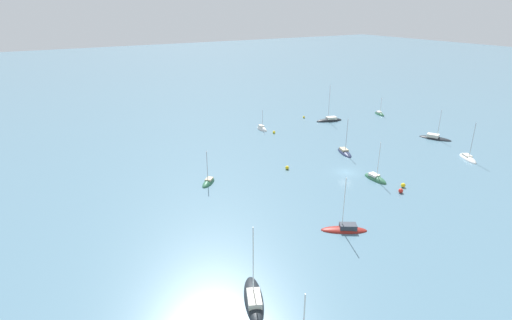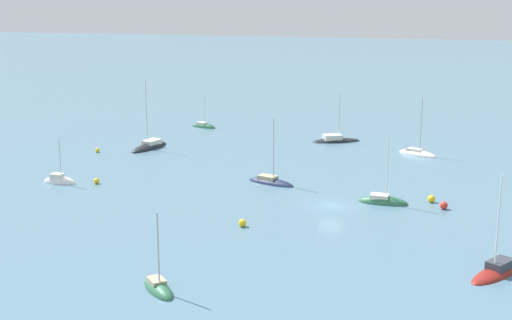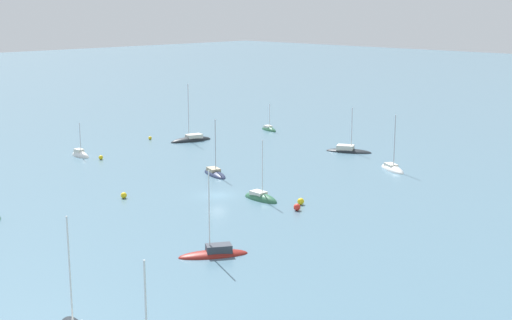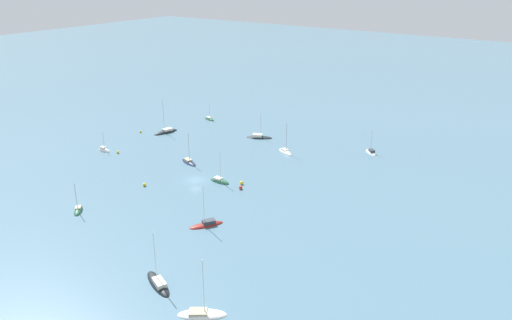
{
  "view_description": "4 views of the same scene",
  "coord_description": "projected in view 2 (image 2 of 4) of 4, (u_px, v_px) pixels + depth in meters",
  "views": [
    {
      "loc": [
        55.98,
        57.33,
        33.39
      ],
      "look_at": [
        15.03,
        -12.26,
        1.69
      ],
      "focal_mm": 28.0,
      "sensor_mm": 36.0,
      "label": 1
    },
    {
      "loc": [
        78.32,
        12.52,
        24.24
      ],
      "look_at": [
        -8.74,
        -11.4,
        2.72
      ],
      "focal_mm": 50.0,
      "sensor_mm": 36.0,
      "label": 2
    },
    {
      "loc": [
        62.86,
        69.68,
        25.43
      ],
      "look_at": [
        -11.39,
        -3.86,
        2.55
      ],
      "focal_mm": 50.0,
      "sensor_mm": 36.0,
      "label": 3
    },
    {
      "loc": [
        85.2,
        77.94,
        50.69
      ],
      "look_at": [
        -14.7,
        8.34,
        2.52
      ],
      "focal_mm": 35.0,
      "sensor_mm": 36.0,
      "label": 4
    }
  ],
  "objects": [
    {
      "name": "mooring_buoy_2",
      "position": [
        97.0,
        181.0,
        91.68
      ],
      "size": [
        0.74,
        0.74,
        0.74
      ],
      "color": "yellow",
      "rests_on": "ground_plane"
    },
    {
      "name": "mooring_buoy_4",
      "position": [
        431.0,
        199.0,
        83.56
      ],
      "size": [
        0.88,
        0.88,
        0.88
      ],
      "color": "yellow",
      "rests_on": "ground_plane"
    },
    {
      "name": "mooring_buoy_1",
      "position": [
        444.0,
        205.0,
        80.97
      ],
      "size": [
        0.89,
        0.89,
        0.89
      ],
      "color": "red",
      "rests_on": "ground_plane"
    },
    {
      "name": "sailboat_1",
      "position": [
        383.0,
        203.0,
        83.27
      ],
      "size": [
        2.24,
        5.83,
        9.0
      ],
      "rotation": [
        0.0,
        0.0,
        1.54
      ],
      "color": "#2D6647",
      "rests_on": "ground_plane"
    },
    {
      "name": "sailboat_8",
      "position": [
        158.0,
        289.0,
        59.09
      ],
      "size": [
        4.72,
        4.66,
        7.64
      ],
      "rotation": [
        0.0,
        0.0,
        0.77
      ],
      "color": "#2D6647",
      "rests_on": "ground_plane"
    },
    {
      "name": "sailboat_6",
      "position": [
        336.0,
        141.0,
        117.34
      ],
      "size": [
        6.02,
        8.44,
        8.42
      ],
      "rotation": [
        0.0,
        0.0,
        2.03
      ],
      "color": "black",
      "rests_on": "ground_plane"
    },
    {
      "name": "sailboat_2",
      "position": [
        204.0,
        127.0,
        129.55
      ],
      "size": [
        2.95,
        5.28,
        6.31
      ],
      "rotation": [
        0.0,
        0.0,
        1.29
      ],
      "color": "#2D6647",
      "rests_on": "ground_plane"
    },
    {
      "name": "sailboat_9",
      "position": [
        417.0,
        154.0,
        107.93
      ],
      "size": [
        4.74,
        6.54,
        9.57
      ],
      "rotation": [
        0.0,
        0.0,
        1.08
      ],
      "color": "white",
      "rests_on": "ground_plane"
    },
    {
      "name": "ground_plane",
      "position": [
        331.0,
        206.0,
        82.31
      ],
      "size": [
        600.0,
        600.0,
        0.0
      ],
      "primitive_type": "plane",
      "color": "slate"
    },
    {
      "name": "sailboat_0",
      "position": [
        271.0,
        182.0,
        91.96
      ],
      "size": [
        4.25,
        7.06,
        9.24
      ],
      "rotation": [
        0.0,
        0.0,
        1.23
      ],
      "color": "#232D4C",
      "rests_on": "ground_plane"
    },
    {
      "name": "sailboat_4",
      "position": [
        497.0,
        272.0,
        62.54
      ],
      "size": [
        7.33,
        5.72,
        9.64
      ],
      "rotation": [
        0.0,
        0.0,
        5.72
      ],
      "color": "maroon",
      "rests_on": "ground_plane"
    },
    {
      "name": "mooring_buoy_3",
      "position": [
        97.0,
        150.0,
        109.59
      ],
      "size": [
        0.65,
        0.65,
        0.65
      ],
      "color": "yellow",
      "rests_on": "ground_plane"
    },
    {
      "name": "sailboat_5",
      "position": [
        60.0,
        182.0,
        91.96
      ],
      "size": [
        1.66,
        4.54,
        6.78
      ],
      "rotation": [
        0.0,
        0.0,
        1.59
      ],
      "color": "white",
      "rests_on": "ground_plane"
    },
    {
      "name": "mooring_buoy_0",
      "position": [
        242.0,
        223.0,
        74.97
      ],
      "size": [
        0.82,
        0.82,
        0.82
      ],
      "color": "yellow",
      "rests_on": "ground_plane"
    },
    {
      "name": "sailboat_11",
      "position": [
        150.0,
        147.0,
        112.37
      ],
      "size": [
        8.71,
        4.47,
        11.77
      ],
      "rotation": [
        0.0,
        0.0,
        6.05
      ],
      "color": "black",
      "rests_on": "ground_plane"
    }
  ]
}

